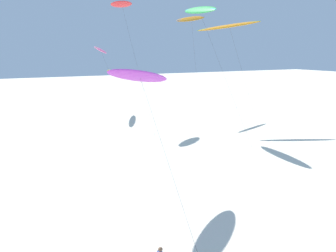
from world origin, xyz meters
The scene contains 6 objects.
flying_kite_0 centered at (8.56, 60.40, 10.32)m, with size 5.30×11.81×11.19m.
flying_kite_2 centered at (20.21, 51.82, 14.96)m, with size 7.71×7.09×15.95m.
flying_kite_5 centered at (20.67, 42.94, 13.41)m, with size 8.51×4.18×14.36m.
flying_kite_7 centered at (8.54, 50.43, 16.26)m, with size 4.63×11.37×16.98m.
flying_kite_8 centered at (0.29, 25.57, 8.58)m, with size 6.36×11.39×9.51m.
flying_kite_9 centered at (14.04, 39.98, 14.81)m, with size 3.39×12.10×15.74m.
Camera 1 is at (-9.12, 3.78, 10.22)m, focal length 38.11 mm.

